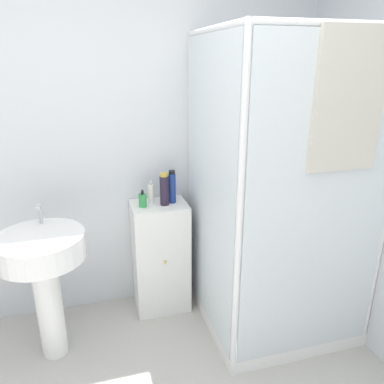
# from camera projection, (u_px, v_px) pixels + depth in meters

# --- Properties ---
(wall_back) EXTENTS (6.40, 0.06, 2.50)m
(wall_back) POSITION_uv_depth(u_px,v_px,m) (89.00, 146.00, 2.58)
(wall_back) COLOR silver
(wall_back) RESTS_ON ground_plane
(shower_enclosure) EXTENTS (0.97, 1.00, 1.99)m
(shower_enclosure) POSITION_uv_depth(u_px,v_px,m) (271.00, 258.00, 2.56)
(shower_enclosure) COLOR white
(shower_enclosure) RESTS_ON ground_plane
(vanity_cabinet) EXTENTS (0.40, 0.33, 0.85)m
(vanity_cabinet) POSITION_uv_depth(u_px,v_px,m) (161.00, 256.00, 2.80)
(vanity_cabinet) COLOR white
(vanity_cabinet) RESTS_ON ground_plane
(sink) EXTENTS (0.52, 0.52, 0.98)m
(sink) POSITION_uv_depth(u_px,v_px,m) (43.00, 266.00, 2.25)
(sink) COLOR white
(sink) RESTS_ON ground_plane
(soap_dispenser) EXTENTS (0.06, 0.06, 0.12)m
(soap_dispenser) POSITION_uv_depth(u_px,v_px,m) (143.00, 200.00, 2.60)
(soap_dispenser) COLOR green
(soap_dispenser) RESTS_ON vanity_cabinet
(shampoo_bottle_tall_black) EXTENTS (0.06, 0.06, 0.23)m
(shampoo_bottle_tall_black) POSITION_uv_depth(u_px,v_px,m) (164.00, 189.00, 2.61)
(shampoo_bottle_tall_black) COLOR #281E33
(shampoo_bottle_tall_black) RESTS_ON vanity_cabinet
(shampoo_bottle_blue) EXTENTS (0.05, 0.05, 0.24)m
(shampoo_bottle_blue) POSITION_uv_depth(u_px,v_px,m) (172.00, 187.00, 2.65)
(shampoo_bottle_blue) COLOR navy
(shampoo_bottle_blue) RESTS_ON vanity_cabinet
(lotion_bottle_white) EXTENTS (0.04, 0.05, 0.17)m
(lotion_bottle_white) POSITION_uv_depth(u_px,v_px,m) (151.00, 194.00, 2.66)
(lotion_bottle_white) COLOR white
(lotion_bottle_white) RESTS_ON vanity_cabinet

